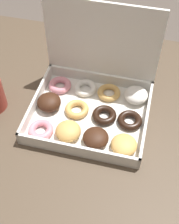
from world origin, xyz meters
The scene contains 3 objects.
ground_plane centered at (0.00, 0.00, 0.00)m, with size 8.00×8.00×0.00m, color #564C44.
dining_table centered at (0.00, 0.00, 0.63)m, with size 0.99×0.86×0.75m.
donut_box centered at (0.01, 0.02, 0.79)m, with size 0.35×0.31×0.30m.
Camera 1 is at (0.15, -0.60, 1.49)m, focal length 50.00 mm.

